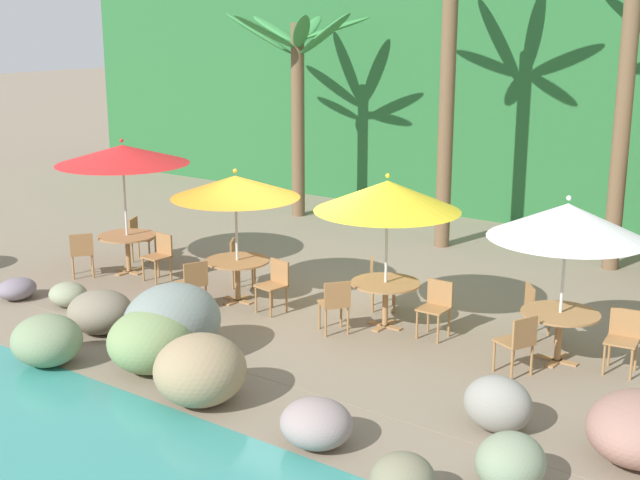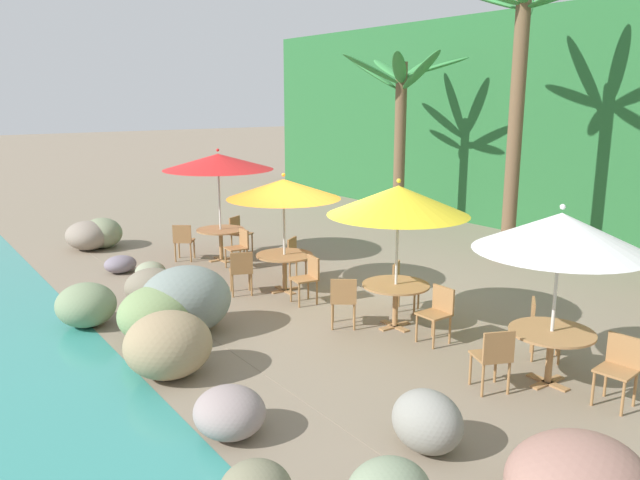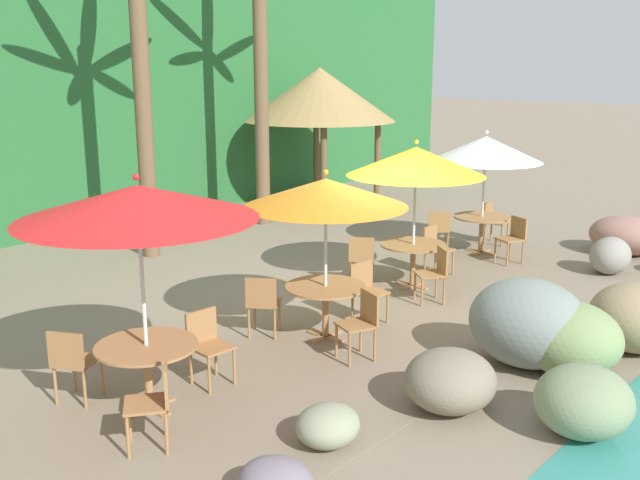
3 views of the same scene
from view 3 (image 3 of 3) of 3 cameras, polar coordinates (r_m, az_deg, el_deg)
The scene contains 27 objects.
ground_plane at distance 11.05m, azimuth 2.98°, elevation -5.60°, with size 120.00×120.00×0.00m, color gray.
terrace_deck at distance 11.05m, azimuth 2.98°, elevation -5.58°, with size 18.00×5.20×0.01m.
foliage_backdrop at distance 17.49m, azimuth -21.10°, elevation 10.72°, with size 28.00×2.40×6.00m.
rock_seawall at distance 9.41m, azimuth 16.67°, elevation -7.07°, with size 14.20×3.38×1.10m.
umbrella_red at distance 7.59m, azimuth -14.18°, elevation 2.89°, with size 2.49×2.49×2.58m.
dining_table_red at distance 8.06m, azimuth -13.48°, elevation -8.85°, with size 1.10×1.10×0.74m.
chair_red_seaward at distance 8.60m, azimuth -8.89°, elevation -7.89°, with size 0.45×0.46×0.87m.
chair_red_inland at distance 8.44m, azimuth -18.93°, elevation -8.94°, with size 0.57×0.57×0.87m.
chair_red_left at distance 7.32m, azimuth -12.84°, elevation -12.08°, with size 0.59×0.59×0.87m.
umbrella_orange at distance 9.47m, azimuth 0.45°, elevation 3.75°, with size 2.18×2.18×2.32m.
dining_table_orange at distance 9.81m, azimuth 0.44°, elevation -4.32°, with size 1.10×1.10×0.74m.
chair_orange_seaward at distance 10.46m, azimuth 3.63°, elevation -3.78°, with size 0.48×0.48×0.87m.
chair_orange_inland at distance 9.89m, azimuth -4.54°, elevation -4.84°, with size 0.59×0.59×0.87m.
chair_orange_left at distance 9.18m, azimuth 3.33°, elevation -6.32°, with size 0.56×0.55×0.87m.
umbrella_yellow at distance 11.85m, azimuth 7.57°, elevation 6.17°, with size 2.27×2.27×2.46m.
dining_table_yellow at distance 12.14m, azimuth 7.35°, elevation -0.87°, with size 1.10×1.10×0.74m.
chair_yellow_seaward at distance 12.91m, azimuth 9.05°, elevation -0.50°, with size 0.43×0.44×0.87m.
chair_yellow_inland at distance 12.10m, azimuth 3.31°, elevation -1.32°, with size 0.59×0.59×0.87m.
chair_yellow_left at distance 11.42m, azimuth 9.08°, elevation -2.40°, with size 0.60×0.59×0.87m.
umbrella_white at distance 14.32m, azimuth 12.93°, elevation 7.00°, with size 2.17×2.17×2.41m.
dining_table_white at distance 14.55m, azimuth 12.63°, elevation 1.36°, with size 1.10×1.10×0.74m.
chair_white_seaward at distance 15.38m, azimuth 13.47°, elevation 1.59°, with size 0.47×0.48×0.87m.
chair_white_inland at distance 14.37m, azimuth 9.32°, elevation 0.94°, with size 0.60×0.59×0.87m.
chair_white_left at distance 13.99m, azimuth 15.02°, elevation 0.30°, with size 0.56×0.56×0.87m.
palm_tree_second at distance 14.07m, azimuth -14.12°, elevation 15.69°, with size 3.66×3.52×6.23m.
palm_tree_third at distance 16.60m, azimuth -4.72°, elevation 15.52°, with size 3.47×3.59×6.37m.
palapa_hut at distance 18.85m, azimuth -0.03°, elevation 11.35°, with size 3.90×3.90×3.55m.
Camera 3 is at (-8.19, -6.44, 3.67)m, focal length 40.61 mm.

